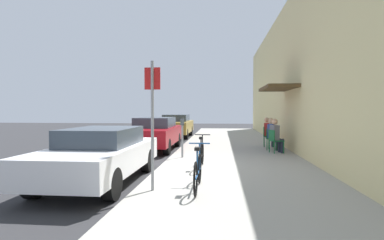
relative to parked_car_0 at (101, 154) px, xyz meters
name	(u,v)px	position (x,y,z in m)	size (l,w,h in m)	color
ground_plane	(160,170)	(1.10, 1.64, -0.69)	(60.00, 60.00, 0.00)	#2D2D30
sidewalk_slab	(235,158)	(3.35, 3.64, -0.63)	(4.50, 32.00, 0.12)	#9E9B93
building_facade	(307,68)	(5.75, 3.65, 2.46)	(1.40, 32.00, 6.32)	beige
parked_car_0	(101,154)	(0.00, 0.00, 0.00)	(1.80, 4.40, 1.30)	silver
parked_car_1	(155,133)	(0.00, 5.90, 0.05)	(1.80, 4.40, 1.41)	maroon
parked_car_2	(176,125)	(0.00, 12.12, 0.06)	(1.80, 4.40, 1.44)	#A58433
parking_meter	(182,135)	(1.55, 3.26, 0.20)	(0.12, 0.10, 1.32)	slate
street_sign	(152,115)	(1.50, -1.01, 0.95)	(0.32, 0.06, 2.60)	gray
bicycle_0	(198,172)	(2.40, -0.85, -0.21)	(0.46, 1.71, 0.90)	black
bicycle_1	(201,155)	(2.32, 1.47, -0.21)	(0.46, 1.71, 0.90)	black
cafe_chair_0	(275,140)	(4.87, 4.64, -0.07)	(0.56, 0.56, 0.87)	#14592D
seated_patron_0	(276,134)	(4.93, 4.66, 0.12)	(0.51, 0.47, 1.29)	#232838
cafe_chair_1	(271,137)	(4.87, 5.53, -0.07)	(0.56, 0.56, 0.87)	#14592D
seated_patron_1	(272,133)	(4.93, 5.51, 0.12)	(0.51, 0.47, 1.29)	#232838
cafe_chair_2	(267,135)	(4.87, 6.62, -0.07)	(0.49, 0.49, 0.87)	#14592D
seated_patron_2	(268,131)	(4.93, 6.62, 0.12)	(0.46, 0.39, 1.29)	#232838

